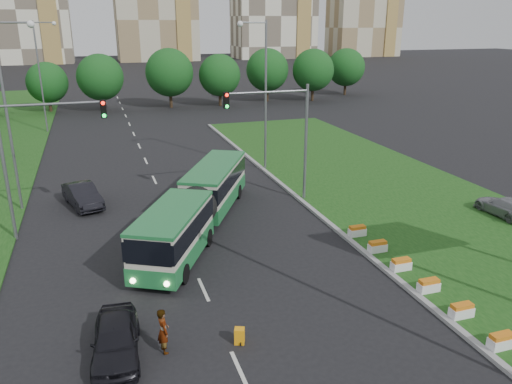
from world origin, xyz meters
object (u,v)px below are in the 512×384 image
object	(u,v)px
shopping_trolley	(240,336)
traffic_mast_median	(284,126)
traffic_mast_left	(33,146)
articulated_bus	(193,205)
pedestrian	(163,331)
car_median	(505,206)
car_left_far	(82,195)
car_left_near	(116,339)

from	to	relation	value
shopping_trolley	traffic_mast_median	bearing A→B (deg)	85.47
traffic_mast_left	articulated_bus	xyz separation A→B (m)	(8.36, -1.85, -3.77)
traffic_mast_left	shopping_trolley	distance (m)	16.37
traffic_mast_left	pedestrian	size ratio (longest dim) A/B	4.40
car_median	car_left_far	bearing A→B (deg)	-24.71
traffic_mast_median	pedestrian	distance (m)	17.92
traffic_mast_median	traffic_mast_left	size ratio (longest dim) A/B	1.00
traffic_mast_left	car_left_near	world-z (taller)	traffic_mast_left
traffic_mast_left	articulated_bus	world-z (taller)	traffic_mast_left
traffic_mast_left	pedestrian	bearing A→B (deg)	-69.14
traffic_mast_median	car_median	distance (m)	14.96
car_left_near	car_left_far	bearing A→B (deg)	98.93
traffic_mast_left	car_left_near	distance (m)	13.97
pedestrian	shopping_trolley	world-z (taller)	pedestrian
articulated_bus	car_left_far	world-z (taller)	articulated_bus
car_median	traffic_mast_left	bearing A→B (deg)	-14.58
car_median	traffic_mast_median	bearing A→B (deg)	-31.87
traffic_mast_median	traffic_mast_left	world-z (taller)	same
traffic_mast_left	articulated_bus	bearing A→B (deg)	-12.46
traffic_mast_median	shopping_trolley	bearing A→B (deg)	-116.87
articulated_bus	car_median	size ratio (longest dim) A/B	3.81
traffic_mast_median	pedestrian	bearing A→B (deg)	-125.87
traffic_mast_median	car_left_near	size ratio (longest dim) A/B	1.90
car_left_far	pedestrian	bearing A→B (deg)	-96.96
traffic_mast_median	articulated_bus	bearing A→B (deg)	-157.29
car_left_far	shopping_trolley	size ratio (longest dim) A/B	7.14
traffic_mast_left	car_left_near	xyz separation A→B (m)	(3.27, -12.76, -4.63)
articulated_bus	car_left_far	size ratio (longest dim) A/B	3.37
pedestrian	car_left_far	bearing A→B (deg)	1.09
traffic_mast_median	car_left_far	size ratio (longest dim) A/B	1.72
shopping_trolley	articulated_bus	bearing A→B (deg)	109.74
traffic_mast_median	articulated_bus	world-z (taller)	traffic_mast_median
traffic_mast_median	car_left_near	distance (m)	18.77
car_left_near	shopping_trolley	bearing A→B (deg)	-3.84
traffic_mast_median	articulated_bus	size ratio (longest dim) A/B	0.51
traffic_mast_left	car_left_far	distance (m)	6.75
car_left_far	car_median	xyz separation A→B (m)	(25.46, -10.56, -0.02)
car_left_near	shopping_trolley	distance (m)	4.63
traffic_mast_left	car_left_far	world-z (taller)	traffic_mast_left
traffic_mast_left	car_median	size ratio (longest dim) A/B	1.95
articulated_bus	pedestrian	xyz separation A→B (m)	(-3.37, -11.23, -0.67)
pedestrian	shopping_trolley	size ratio (longest dim) A/B	2.79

